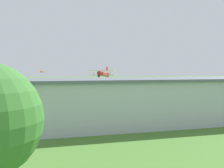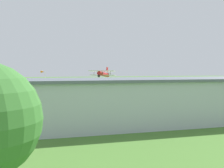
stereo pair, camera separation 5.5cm
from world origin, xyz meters
name	(u,v)px [view 2 (the right image)]	position (x,y,z in m)	size (l,w,h in m)	color
ground_plane	(88,96)	(0.00, 0.00, 0.00)	(400.00, 400.00, 0.00)	#47752D
hangar	(143,100)	(-0.29, 37.81, 3.07)	(39.77, 11.98, 6.13)	#B7BCC6
biplane	(103,74)	(-4.87, -1.70, 6.08)	(7.47, 7.50, 3.78)	#B21E1E
person_walking_on_apron	(8,110)	(18.20, 25.94, 0.87)	(0.42, 0.42, 1.73)	#B23333
person_beside_truck	(15,108)	(17.15, 24.08, 0.84)	(0.45, 0.45, 1.69)	#72338C
windsock	(43,74)	(11.55, -10.02, 6.12)	(1.43, 1.36, 6.98)	silver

